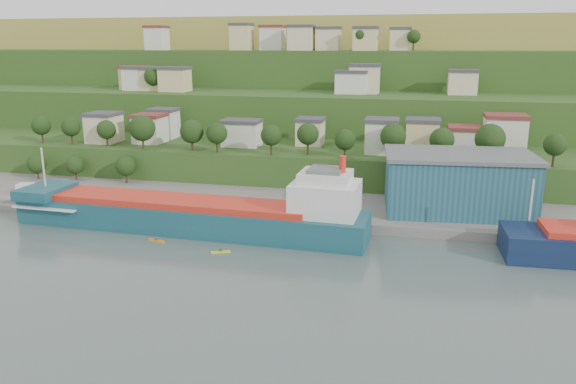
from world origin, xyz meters
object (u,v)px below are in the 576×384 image
(caravan, at_px, (32,190))
(warehouse, at_px, (458,182))
(cargo_ship_near, at_px, (199,216))
(kayak_orange, at_px, (157,240))

(caravan, bearing_deg, warehouse, -5.05)
(cargo_ship_near, bearing_deg, warehouse, 22.81)
(cargo_ship_near, distance_m, warehouse, 55.46)
(warehouse, xyz_separation_m, kayak_orange, (-57.39, -27.45, -8.16))
(cargo_ship_near, bearing_deg, kayak_orange, -123.38)
(warehouse, distance_m, caravan, 100.29)
(warehouse, distance_m, kayak_orange, 64.14)
(cargo_ship_near, bearing_deg, caravan, 168.21)
(warehouse, xyz_separation_m, caravan, (-99.86, -7.45, -5.67))
(warehouse, relative_size, caravan, 4.85)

